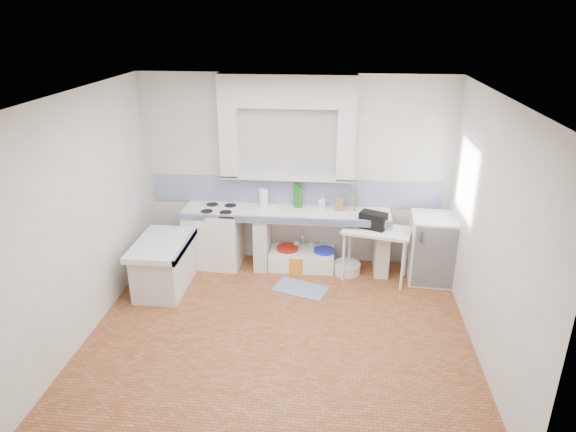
# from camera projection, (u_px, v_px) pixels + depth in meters

# --- Properties ---
(floor) EXTENTS (4.50, 4.50, 0.00)m
(floor) POSITION_uv_depth(u_px,v_px,m) (280.00, 332.00, 6.11)
(floor) COLOR #945734
(floor) RESTS_ON ground
(ceiling) EXTENTS (4.50, 4.50, 0.00)m
(ceiling) POSITION_uv_depth(u_px,v_px,m) (278.00, 95.00, 5.06)
(ceiling) COLOR silver
(ceiling) RESTS_ON ground
(wall_back) EXTENTS (4.50, 0.00, 4.50)m
(wall_back) POSITION_uv_depth(u_px,v_px,m) (295.00, 171.00, 7.43)
(wall_back) COLOR silver
(wall_back) RESTS_ON ground
(wall_front) EXTENTS (4.50, 0.00, 4.50)m
(wall_front) POSITION_uv_depth(u_px,v_px,m) (248.00, 330.00, 3.74)
(wall_front) COLOR silver
(wall_front) RESTS_ON ground
(wall_left) EXTENTS (0.00, 4.50, 4.50)m
(wall_left) POSITION_uv_depth(u_px,v_px,m) (83.00, 217.00, 5.79)
(wall_left) COLOR silver
(wall_left) RESTS_ON ground
(wall_right) EXTENTS (0.00, 4.50, 4.50)m
(wall_right) POSITION_uv_depth(u_px,v_px,m) (490.00, 233.00, 5.38)
(wall_right) COLOR silver
(wall_right) RESTS_ON ground
(alcove_mass) EXTENTS (1.90, 0.25, 0.45)m
(alcove_mass) POSITION_uv_depth(u_px,v_px,m) (287.00, 91.00, 6.88)
(alcove_mass) COLOR silver
(alcove_mass) RESTS_ON ground
(window_frame) EXTENTS (0.35, 0.86, 1.06)m
(window_frame) POSITION_uv_depth(u_px,v_px,m) (481.00, 180.00, 6.39)
(window_frame) COLOR #3B2412
(window_frame) RESTS_ON ground
(lace_valance) EXTENTS (0.01, 0.84, 0.24)m
(lace_valance) POSITION_uv_depth(u_px,v_px,m) (474.00, 151.00, 6.27)
(lace_valance) COLOR white
(lace_valance) RESTS_ON ground
(counter_slab) EXTENTS (3.00, 0.60, 0.08)m
(counter_slab) POSITION_uv_depth(u_px,v_px,m) (286.00, 213.00, 7.37)
(counter_slab) COLOR white
(counter_slab) RESTS_ON ground
(counter_lip) EXTENTS (3.00, 0.04, 0.10)m
(counter_lip) POSITION_uv_depth(u_px,v_px,m) (284.00, 220.00, 7.11)
(counter_lip) COLOR navy
(counter_lip) RESTS_ON ground
(counter_pier_left) EXTENTS (0.20, 0.55, 0.82)m
(counter_pier_left) POSITION_uv_depth(u_px,v_px,m) (194.00, 237.00, 7.66)
(counter_pier_left) COLOR silver
(counter_pier_left) RESTS_ON ground
(counter_pier_mid) EXTENTS (0.20, 0.55, 0.82)m
(counter_pier_mid) POSITION_uv_depth(u_px,v_px,m) (263.00, 240.00, 7.57)
(counter_pier_mid) COLOR silver
(counter_pier_mid) RESTS_ON ground
(counter_pier_right) EXTENTS (0.20, 0.55, 0.82)m
(counter_pier_right) POSITION_uv_depth(u_px,v_px,m) (381.00, 245.00, 7.41)
(counter_pier_right) COLOR silver
(counter_pier_right) RESTS_ON ground
(peninsula_top) EXTENTS (0.70, 1.10, 0.08)m
(peninsula_top) POSITION_uv_depth(u_px,v_px,m) (162.00, 244.00, 6.85)
(peninsula_top) COLOR white
(peninsula_top) RESTS_ON ground
(peninsula_base) EXTENTS (0.60, 1.00, 0.62)m
(peninsula_base) POSITION_uv_depth(u_px,v_px,m) (164.00, 267.00, 6.98)
(peninsula_base) COLOR silver
(peninsula_base) RESTS_ON ground
(peninsula_lip) EXTENTS (0.04, 1.10, 0.10)m
(peninsula_lip) POSITION_uv_depth(u_px,v_px,m) (186.00, 245.00, 6.82)
(peninsula_lip) COLOR navy
(peninsula_lip) RESTS_ON ground
(backsplash) EXTENTS (4.27, 0.03, 0.40)m
(backsplash) POSITION_uv_depth(u_px,v_px,m) (295.00, 191.00, 7.53)
(backsplash) COLOR navy
(backsplash) RESTS_ON ground
(stove) EXTENTS (0.63, 0.61, 0.86)m
(stove) POSITION_uv_depth(u_px,v_px,m) (220.00, 238.00, 7.61)
(stove) COLOR white
(stove) RESTS_ON ground
(sink) EXTENTS (0.96, 0.52, 0.23)m
(sink) POSITION_uv_depth(u_px,v_px,m) (302.00, 260.00, 7.63)
(sink) COLOR white
(sink) RESTS_ON ground
(side_table) EXTENTS (1.01, 0.70, 0.04)m
(side_table) POSITION_uv_depth(u_px,v_px,m) (375.00, 254.00, 7.20)
(side_table) COLOR white
(side_table) RESTS_ON ground
(fridge) EXTENTS (0.65, 0.65, 0.96)m
(fridge) POSITION_uv_depth(u_px,v_px,m) (432.00, 248.00, 7.15)
(fridge) COLOR white
(fridge) RESTS_ON ground
(bucket_red) EXTENTS (0.41, 0.41, 0.30)m
(bucket_red) POSITION_uv_depth(u_px,v_px,m) (288.00, 256.00, 7.66)
(bucket_red) COLOR #AE1B0C
(bucket_red) RESTS_ON ground
(bucket_orange) EXTENTS (0.32, 0.32, 0.26)m
(bucket_orange) POSITION_uv_depth(u_px,v_px,m) (296.00, 263.00, 7.48)
(bucket_orange) COLOR orange
(bucket_orange) RESTS_ON ground
(bucket_blue) EXTENTS (0.32, 0.32, 0.29)m
(bucket_blue) POSITION_uv_depth(u_px,v_px,m) (324.00, 258.00, 7.59)
(bucket_blue) COLOR #1B26C9
(bucket_blue) RESTS_ON ground
(basin_white) EXTENTS (0.51, 0.51, 0.15)m
(basin_white) POSITION_uv_depth(u_px,v_px,m) (347.00, 268.00, 7.46)
(basin_white) COLOR white
(basin_white) RESTS_ON ground
(water_bottle_a) EXTENTS (0.12, 0.12, 0.34)m
(water_bottle_a) POSITION_uv_depth(u_px,v_px,m) (296.00, 252.00, 7.75)
(water_bottle_a) COLOR silver
(water_bottle_a) RESTS_ON ground
(water_bottle_b) EXTENTS (0.10, 0.10, 0.34)m
(water_bottle_b) POSITION_uv_depth(u_px,v_px,m) (312.00, 253.00, 7.73)
(water_bottle_b) COLOR silver
(water_bottle_b) RESTS_ON ground
(black_bag) EXTENTS (0.42, 0.34, 0.23)m
(black_bag) POSITION_uv_depth(u_px,v_px,m) (373.00, 220.00, 7.06)
(black_bag) COLOR black
(black_bag) RESTS_ON side_table
(green_bottle_a) EXTENTS (0.09, 0.09, 0.36)m
(green_bottle_a) POSITION_uv_depth(u_px,v_px,m) (296.00, 196.00, 7.41)
(green_bottle_a) COLOR #18671A
(green_bottle_a) RESTS_ON counter_slab
(green_bottle_b) EXTENTS (0.09, 0.09, 0.33)m
(green_bottle_b) POSITION_uv_depth(u_px,v_px,m) (300.00, 197.00, 7.41)
(green_bottle_b) COLOR #18671A
(green_bottle_b) RESTS_ON counter_slab
(knife_block) EXTENTS (0.11, 0.09, 0.20)m
(knife_block) POSITION_uv_depth(u_px,v_px,m) (339.00, 204.00, 7.32)
(knife_block) COLOR #9A673D
(knife_block) RESTS_ON counter_slab
(cutting_board) EXTENTS (0.03, 0.20, 0.27)m
(cutting_board) POSITION_uv_depth(u_px,v_px,m) (355.00, 201.00, 7.35)
(cutting_board) COLOR #9A673D
(cutting_board) RESTS_ON counter_slab
(paper_towel) EXTENTS (0.13, 0.13, 0.26)m
(paper_towel) POSITION_uv_depth(u_px,v_px,m) (264.00, 198.00, 7.47)
(paper_towel) COLOR white
(paper_towel) RESTS_ON counter_slab
(soap_bottle) EXTENTS (0.11, 0.11, 0.22)m
(soap_bottle) POSITION_uv_depth(u_px,v_px,m) (322.00, 202.00, 7.39)
(soap_bottle) COLOR white
(soap_bottle) RESTS_ON counter_slab
(rug) EXTENTS (0.82, 0.64, 0.01)m
(rug) POSITION_uv_depth(u_px,v_px,m) (301.00, 289.00, 7.05)
(rug) COLOR #384697
(rug) RESTS_ON ground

